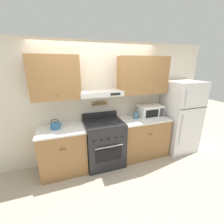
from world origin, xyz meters
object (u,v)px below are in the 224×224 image
object	(u,v)px
tea_kettle	(55,125)
stove_range	(104,143)
microwave	(150,111)
utensil_crock	(136,115)
refrigerator	(180,117)

from	to	relation	value
tea_kettle	stove_range	bearing A→B (deg)	-5.19
microwave	utensil_crock	world-z (taller)	utensil_crock
tea_kettle	utensil_crock	distance (m)	1.71
refrigerator	tea_kettle	world-z (taller)	refrigerator
refrigerator	microwave	distance (m)	0.83
stove_range	utensil_crock	xyz separation A→B (m)	(0.78, 0.08, 0.51)
microwave	utensil_crock	xyz separation A→B (m)	(-0.37, -0.02, -0.06)
refrigerator	utensil_crock	xyz separation A→B (m)	(-1.17, 0.11, 0.14)
utensil_crock	tea_kettle	bearing A→B (deg)	-180.00
microwave	utensil_crock	size ratio (longest dim) A/B	1.77
refrigerator	tea_kettle	distance (m)	2.89
microwave	stove_range	bearing A→B (deg)	-174.92
stove_range	tea_kettle	distance (m)	1.06
tea_kettle	microwave	bearing A→B (deg)	0.49
stove_range	tea_kettle	world-z (taller)	tea_kettle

